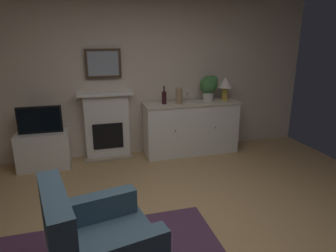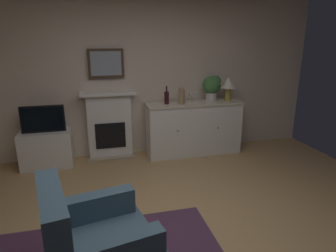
{
  "view_description": "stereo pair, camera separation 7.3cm",
  "coord_description": "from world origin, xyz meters",
  "px_view_note": "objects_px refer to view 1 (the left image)",
  "views": [
    {
      "loc": [
        -0.8,
        -2.31,
        1.91
      ],
      "look_at": [
        0.01,
        0.64,
        1.0
      ],
      "focal_mm": 31.64,
      "sensor_mm": 36.0,
      "label": 1
    },
    {
      "loc": [
        -0.73,
        -2.33,
        1.91
      ],
      "look_at": [
        0.01,
        0.64,
        1.0
      ],
      "focal_mm": 31.64,
      "sensor_mm": 36.0,
      "label": 2
    }
  ],
  "objects_px": {
    "table_lamp": "(225,84)",
    "armchair": "(98,248)",
    "wine_glass_center": "(193,95)",
    "tv_set": "(40,120)",
    "fireplace_unit": "(107,125)",
    "wine_glass_left": "(187,95)",
    "vase_decorative": "(179,95)",
    "sideboard_cabinet": "(191,128)",
    "tv_cabinet": "(44,150)",
    "wine_bottle": "(164,97)",
    "potted_plant_small": "(209,86)",
    "framed_picture": "(103,64)"
  },
  "relations": [
    {
      "from": "table_lamp",
      "to": "armchair",
      "type": "xyz_separation_m",
      "value": [
        -2.27,
        -2.57,
        -0.78
      ]
    },
    {
      "from": "wine_glass_center",
      "to": "tv_set",
      "type": "bearing_deg",
      "value": -179.66
    },
    {
      "from": "fireplace_unit",
      "to": "wine_glass_left",
      "type": "distance_m",
      "value": 1.4
    },
    {
      "from": "vase_decorative",
      "to": "armchair",
      "type": "height_order",
      "value": "vase_decorative"
    },
    {
      "from": "sideboard_cabinet",
      "to": "armchair",
      "type": "bearing_deg",
      "value": -123.05
    },
    {
      "from": "wine_glass_center",
      "to": "tv_cabinet",
      "type": "bearing_deg",
      "value": 179.79
    },
    {
      "from": "fireplace_unit",
      "to": "armchair",
      "type": "xyz_separation_m",
      "value": [
        -0.29,
        -2.75,
        -0.17
      ]
    },
    {
      "from": "wine_glass_center",
      "to": "vase_decorative",
      "type": "height_order",
      "value": "vase_decorative"
    },
    {
      "from": "wine_glass_left",
      "to": "vase_decorative",
      "type": "xyz_separation_m",
      "value": [
        -0.16,
        -0.05,
        0.02
      ]
    },
    {
      "from": "wine_bottle",
      "to": "wine_glass_left",
      "type": "distance_m",
      "value": 0.39
    },
    {
      "from": "wine_glass_left",
      "to": "wine_bottle",
      "type": "bearing_deg",
      "value": -179.47
    },
    {
      "from": "potted_plant_small",
      "to": "wine_glass_center",
      "type": "bearing_deg",
      "value": -172.39
    },
    {
      "from": "table_lamp",
      "to": "vase_decorative",
      "type": "bearing_deg",
      "value": -176.57
    },
    {
      "from": "fireplace_unit",
      "to": "framed_picture",
      "type": "height_order",
      "value": "framed_picture"
    },
    {
      "from": "table_lamp",
      "to": "wine_glass_center",
      "type": "bearing_deg",
      "value": 179.38
    },
    {
      "from": "wine_glass_left",
      "to": "sideboard_cabinet",
      "type": "bearing_deg",
      "value": 2.44
    },
    {
      "from": "sideboard_cabinet",
      "to": "armchair",
      "type": "xyz_separation_m",
      "value": [
        -1.68,
        -2.57,
        -0.06
      ]
    },
    {
      "from": "wine_glass_center",
      "to": "wine_glass_left",
      "type": "bearing_deg",
      "value": -175.04
    },
    {
      "from": "armchair",
      "to": "wine_bottle",
      "type": "bearing_deg",
      "value": 64.9
    },
    {
      "from": "sideboard_cabinet",
      "to": "wine_bottle",
      "type": "relative_size",
      "value": 5.53
    },
    {
      "from": "fireplace_unit",
      "to": "sideboard_cabinet",
      "type": "distance_m",
      "value": 1.4
    },
    {
      "from": "fireplace_unit",
      "to": "potted_plant_small",
      "type": "height_order",
      "value": "potted_plant_small"
    },
    {
      "from": "tv_set",
      "to": "wine_glass_center",
      "type": "bearing_deg",
      "value": 0.34
    },
    {
      "from": "wine_glass_left",
      "to": "tv_set",
      "type": "bearing_deg",
      "value": -179.88
    },
    {
      "from": "wine_glass_left",
      "to": "tv_set",
      "type": "xyz_separation_m",
      "value": [
        -2.28,
        -0.0,
        -0.25
      ]
    },
    {
      "from": "framed_picture",
      "to": "wine_glass_left",
      "type": "height_order",
      "value": "framed_picture"
    },
    {
      "from": "framed_picture",
      "to": "wine_glass_center",
      "type": "bearing_deg",
      "value": -8.67
    },
    {
      "from": "sideboard_cabinet",
      "to": "table_lamp",
      "type": "height_order",
      "value": "table_lamp"
    },
    {
      "from": "sideboard_cabinet",
      "to": "armchair",
      "type": "height_order",
      "value": "armchair"
    },
    {
      "from": "table_lamp",
      "to": "wine_bottle",
      "type": "bearing_deg",
      "value": -179.62
    },
    {
      "from": "sideboard_cabinet",
      "to": "tv_set",
      "type": "bearing_deg",
      "value": -179.8
    },
    {
      "from": "tv_set",
      "to": "armchair",
      "type": "distance_m",
      "value": 2.68
    },
    {
      "from": "wine_glass_left",
      "to": "armchair",
      "type": "height_order",
      "value": "wine_glass_left"
    },
    {
      "from": "wine_glass_left",
      "to": "wine_glass_center",
      "type": "xyz_separation_m",
      "value": [
        0.11,
        0.01,
        0.0
      ]
    },
    {
      "from": "framed_picture",
      "to": "tv_cabinet",
      "type": "distance_m",
      "value": 1.6
    },
    {
      "from": "fireplace_unit",
      "to": "armchair",
      "type": "relative_size",
      "value": 1.16
    },
    {
      "from": "fireplace_unit",
      "to": "wine_bottle",
      "type": "xyz_separation_m",
      "value": [
        0.91,
        -0.18,
        0.45
      ]
    },
    {
      "from": "wine_glass_center",
      "to": "armchair",
      "type": "height_order",
      "value": "wine_glass_center"
    },
    {
      "from": "tv_set",
      "to": "framed_picture",
      "type": "bearing_deg",
      "value": 13.31
    },
    {
      "from": "wine_glass_center",
      "to": "armchair",
      "type": "bearing_deg",
      "value": -123.47
    },
    {
      "from": "framed_picture",
      "to": "sideboard_cabinet",
      "type": "bearing_deg",
      "value": -9.11
    },
    {
      "from": "wine_bottle",
      "to": "tv_cabinet",
      "type": "distance_m",
      "value": 2.02
    },
    {
      "from": "table_lamp",
      "to": "wine_bottle",
      "type": "height_order",
      "value": "table_lamp"
    },
    {
      "from": "table_lamp",
      "to": "wine_glass_left",
      "type": "bearing_deg",
      "value": -179.71
    },
    {
      "from": "sideboard_cabinet",
      "to": "tv_cabinet",
      "type": "distance_m",
      "value": 2.37
    },
    {
      "from": "table_lamp",
      "to": "wine_bottle",
      "type": "relative_size",
      "value": 1.38
    },
    {
      "from": "tv_cabinet",
      "to": "framed_picture",
      "type": "bearing_deg",
      "value": 12.01
    },
    {
      "from": "framed_picture",
      "to": "wine_glass_center",
      "type": "height_order",
      "value": "framed_picture"
    },
    {
      "from": "potted_plant_small",
      "to": "wine_bottle",
      "type": "bearing_deg",
      "value": -176.24
    },
    {
      "from": "fireplace_unit",
      "to": "table_lamp",
      "type": "relative_size",
      "value": 2.75
    }
  ]
}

